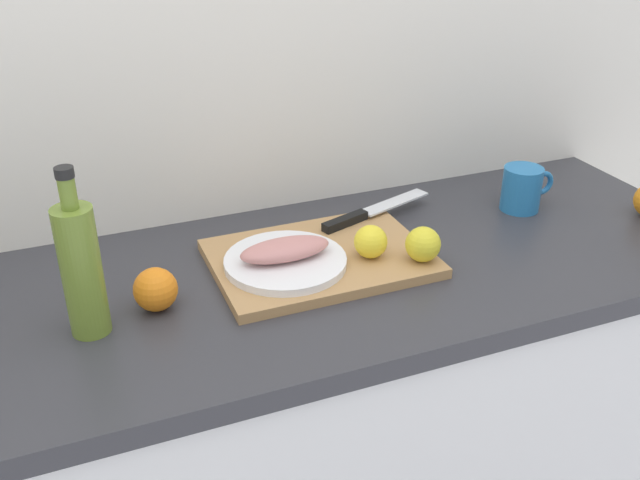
{
  "coord_description": "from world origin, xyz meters",
  "views": [
    {
      "loc": [
        -0.28,
        -1.08,
        1.57
      ],
      "look_at": [
        0.17,
        0.02,
        0.95
      ],
      "focal_mm": 40.03,
      "sensor_mm": 36.0,
      "label": 1
    }
  ],
  "objects_px": {
    "cutting_board": "(320,259)",
    "white_plate": "(285,262)",
    "lemon_0": "(371,242)",
    "coffee_mug_0": "(523,188)",
    "fish_fillet": "(285,249)",
    "chef_knife": "(364,214)",
    "olive_oil_bottle": "(81,268)"
  },
  "relations": [
    {
      "from": "chef_knife",
      "to": "olive_oil_bottle",
      "type": "height_order",
      "value": "olive_oil_bottle"
    },
    {
      "from": "chef_knife",
      "to": "lemon_0",
      "type": "xyz_separation_m",
      "value": [
        -0.06,
        -0.16,
        0.02
      ]
    },
    {
      "from": "cutting_board",
      "to": "white_plate",
      "type": "bearing_deg",
      "value": -167.99
    },
    {
      "from": "white_plate",
      "to": "chef_knife",
      "type": "height_order",
      "value": "chef_knife"
    },
    {
      "from": "cutting_board",
      "to": "coffee_mug_0",
      "type": "xyz_separation_m",
      "value": [
        0.5,
        0.06,
        0.04
      ]
    },
    {
      "from": "fish_fillet",
      "to": "chef_knife",
      "type": "distance_m",
      "value": 0.26
    },
    {
      "from": "cutting_board",
      "to": "white_plate",
      "type": "relative_size",
      "value": 1.79
    },
    {
      "from": "lemon_0",
      "to": "coffee_mug_0",
      "type": "distance_m",
      "value": 0.43
    },
    {
      "from": "olive_oil_bottle",
      "to": "chef_knife",
      "type": "bearing_deg",
      "value": 17.36
    },
    {
      "from": "fish_fillet",
      "to": "chef_knife",
      "type": "xyz_separation_m",
      "value": [
        0.22,
        0.13,
        -0.02
      ]
    },
    {
      "from": "white_plate",
      "to": "olive_oil_bottle",
      "type": "height_order",
      "value": "olive_oil_bottle"
    },
    {
      "from": "lemon_0",
      "to": "coffee_mug_0",
      "type": "relative_size",
      "value": 0.5
    },
    {
      "from": "cutting_board",
      "to": "olive_oil_bottle",
      "type": "relative_size",
      "value": 1.42
    },
    {
      "from": "cutting_board",
      "to": "coffee_mug_0",
      "type": "bearing_deg",
      "value": 6.94
    },
    {
      "from": "chef_knife",
      "to": "olive_oil_bottle",
      "type": "bearing_deg",
      "value": 178.94
    },
    {
      "from": "cutting_board",
      "to": "chef_knife",
      "type": "height_order",
      "value": "chef_knife"
    },
    {
      "from": "olive_oil_bottle",
      "to": "coffee_mug_0",
      "type": "distance_m",
      "value": 0.95
    },
    {
      "from": "fish_fillet",
      "to": "coffee_mug_0",
      "type": "bearing_deg",
      "value": 7.61
    },
    {
      "from": "cutting_board",
      "to": "lemon_0",
      "type": "distance_m",
      "value": 0.1
    },
    {
      "from": "olive_oil_bottle",
      "to": "coffee_mug_0",
      "type": "xyz_separation_m",
      "value": [
        0.93,
        0.13,
        -0.07
      ]
    },
    {
      "from": "fish_fillet",
      "to": "chef_knife",
      "type": "bearing_deg",
      "value": 30.17
    },
    {
      "from": "fish_fillet",
      "to": "lemon_0",
      "type": "bearing_deg",
      "value": -10.15
    },
    {
      "from": "coffee_mug_0",
      "to": "lemon_0",
      "type": "bearing_deg",
      "value": -165.82
    },
    {
      "from": "cutting_board",
      "to": "white_plate",
      "type": "height_order",
      "value": "white_plate"
    },
    {
      "from": "white_plate",
      "to": "fish_fillet",
      "type": "relative_size",
      "value": 1.33
    },
    {
      "from": "chef_knife",
      "to": "lemon_0",
      "type": "relative_size",
      "value": 4.49
    },
    {
      "from": "cutting_board",
      "to": "olive_oil_bottle",
      "type": "bearing_deg",
      "value": -171.04
    },
    {
      "from": "cutting_board",
      "to": "coffee_mug_0",
      "type": "height_order",
      "value": "coffee_mug_0"
    },
    {
      "from": "white_plate",
      "to": "coffee_mug_0",
      "type": "relative_size",
      "value": 1.81
    },
    {
      "from": "white_plate",
      "to": "lemon_0",
      "type": "xyz_separation_m",
      "value": [
        0.16,
        -0.03,
        0.02
      ]
    },
    {
      "from": "chef_knife",
      "to": "lemon_0",
      "type": "distance_m",
      "value": 0.17
    },
    {
      "from": "cutting_board",
      "to": "fish_fillet",
      "type": "relative_size",
      "value": 2.39
    }
  ]
}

